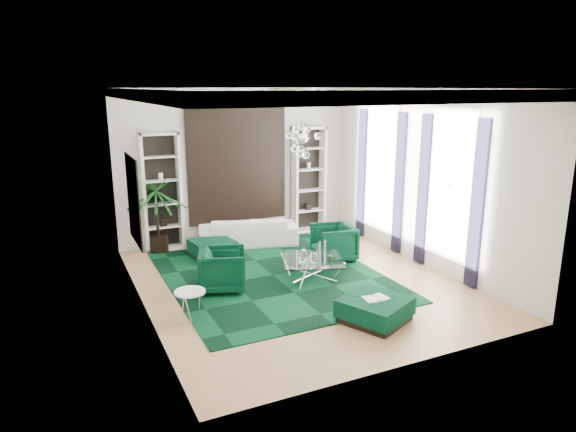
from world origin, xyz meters
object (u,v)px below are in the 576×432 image
sofa (248,231)px  armchair_right (334,243)px  ottoman_front (375,310)px  ottoman_side (212,249)px  coffee_table (312,268)px  armchair_left (223,270)px  palm (156,203)px  side_table (191,306)px

sofa → armchair_right: 2.33m
ottoman_front → ottoman_side: bearing=108.8°
coffee_table → ottoman_side: (-1.46, 2.15, -0.01)m
armchair_left → palm: (-0.65, 2.88, 0.79)m
sofa → palm: 2.31m
sofa → coffee_table: size_ratio=2.00×
coffee_table → ottoman_front: 2.21m
armchair_right → palm: (-3.46, 2.27, 0.79)m
ottoman_side → palm: bearing=138.4°
palm → ottoman_front: bearing=-64.5°
coffee_table → ottoman_front: coffee_table is taller
palm → armchair_left: bearing=-77.4°
armchair_left → ottoman_front: bearing=-123.0°
armchair_right → coffee_table: (-0.97, -0.80, -0.20)m
ottoman_side → armchair_left: bearing=-101.2°
palm → coffee_table: bearing=-51.0°
armchair_left → ottoman_side: 2.02m
armchair_left → armchair_right: 2.88m
ottoman_front → palm: palm is taller
armchair_right → ottoman_side: (-2.43, 1.35, -0.21)m
sofa → coffee_table: sofa is taller
ottoman_side → ottoman_front: (1.49, -4.36, 0.00)m
armchair_left → ottoman_front: armchair_left is taller
sofa → armchair_left: bearing=74.3°
sofa → armchair_left: (-1.47, -2.52, 0.06)m
armchair_right → sofa: bearing=-135.3°
armchair_right → ottoman_front: (-0.94, -3.01, -0.21)m
armchair_left → armchair_right: same height
ottoman_side → palm: 1.71m
sofa → ottoman_front: (0.40, -4.92, -0.15)m
armchair_left → armchair_right: (2.82, 0.62, 0.00)m
ottoman_front → palm: (-2.52, 5.28, 1.00)m
sofa → ottoman_side: bearing=41.6°
armchair_right → ottoman_side: bearing=-109.6°
sofa → side_table: (-2.38, -3.55, -0.10)m
palm → armchair_right: bearing=-33.2°
side_table → palm: (0.26, 3.91, 0.95)m
armchair_left → ottoman_front: (1.87, -2.40, -0.21)m
sofa → side_table: size_ratio=4.60×
armchair_left → armchair_right: bearing=-58.7°
ottoman_front → sofa: bearing=94.7°
ottoman_side → side_table: size_ratio=1.73×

